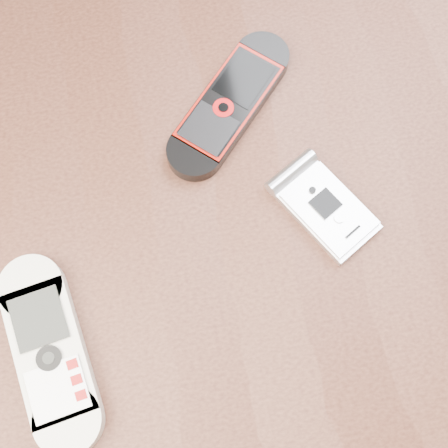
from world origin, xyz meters
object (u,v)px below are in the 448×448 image
(nokia_white, at_px, (50,352))
(motorola_razr, at_px, (326,208))
(table, at_px, (219,262))
(nokia_black_red, at_px, (229,104))

(nokia_white, distance_m, motorola_razr, 0.24)
(table, height_order, nokia_black_red, nokia_black_red)
(table, bearing_deg, nokia_white, -152.04)
(nokia_white, xyz_separation_m, motorola_razr, (0.23, 0.07, -0.00))
(table, relative_size, motorola_razr, 12.93)
(nokia_black_red, height_order, motorola_razr, nokia_black_red)
(motorola_razr, bearing_deg, nokia_black_red, 88.76)
(nokia_white, xyz_separation_m, nokia_black_red, (0.17, 0.18, -0.00))
(nokia_white, bearing_deg, motorola_razr, 8.19)
(table, distance_m, nokia_white, 0.20)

